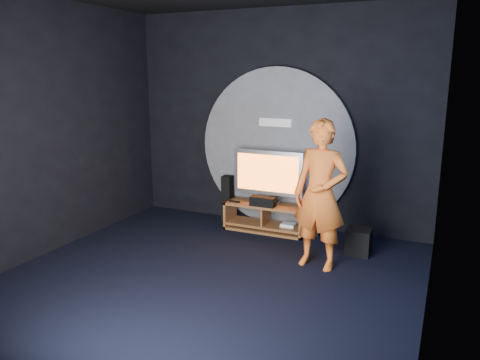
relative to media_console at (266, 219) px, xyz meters
name	(u,v)px	position (x,y,z in m)	size (l,w,h in m)	color
floor	(206,280)	(0.00, -2.05, -0.20)	(5.00, 5.00, 0.00)	black
back_wall	(278,120)	(0.00, 0.45, 1.55)	(5.00, 0.04, 3.50)	black
front_wall	(26,186)	(0.00, -4.55, 1.55)	(5.00, 0.04, 3.50)	black
left_wall	(43,129)	(-2.50, -2.05, 1.55)	(0.04, 5.00, 3.50)	black
right_wall	(439,155)	(2.50, -2.05, 1.55)	(0.04, 5.00, 3.50)	black
wall_disc_panel	(276,148)	(0.00, 0.39, 1.11)	(2.60, 0.11, 2.60)	#515156
media_console	(266,219)	(0.00, 0.00, 0.00)	(1.32, 0.45, 0.45)	brown
tv	(268,175)	(-0.01, 0.07, 0.72)	(1.15, 0.22, 0.85)	#B9B9C1
center_speaker	(263,202)	(-0.01, -0.15, 0.33)	(0.40, 0.15, 0.15)	black
remote	(234,202)	(-0.51, -0.12, 0.27)	(0.18, 0.05, 0.02)	black
tower_speaker_left	(227,199)	(-0.79, 0.19, 0.20)	(0.16, 0.18, 0.80)	black
tower_speaker_right	(316,210)	(0.77, 0.14, 0.20)	(0.16, 0.18, 0.80)	black
subwoofer	(359,241)	(1.55, -0.39, -0.01)	(0.33, 0.33, 0.37)	black
player	(320,195)	(1.14, -1.05, 0.78)	(0.71, 0.47, 1.95)	orange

